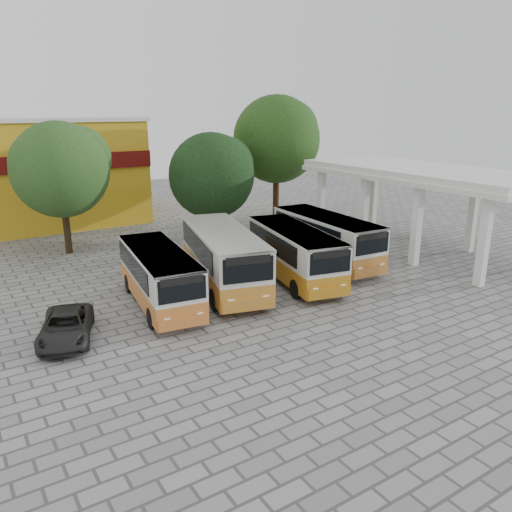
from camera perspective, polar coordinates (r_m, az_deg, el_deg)
ground at (r=24.66m, az=8.85°, el=-5.03°), size 90.00×90.00×0.00m
terminal_shelter at (r=33.60m, az=18.36°, el=8.78°), size 6.80×15.80×5.40m
shophouse_block at (r=43.50m, az=-26.95°, el=8.44°), size 20.40×10.40×8.30m
bus_far_left at (r=23.70m, az=-11.00°, el=-2.04°), size 3.22×7.69×2.68m
bus_centre_left at (r=25.48m, az=-3.76°, el=0.08°), size 4.59×8.98×3.07m
bus_centre_right at (r=26.76m, az=4.41°, el=0.57°), size 3.94×8.23×2.83m
bus_far_right at (r=29.81m, az=8.02°, el=2.21°), size 3.00×8.20×2.90m
tree_left at (r=33.37m, az=-21.38°, el=9.51°), size 6.20×5.90×8.29m
tree_middle at (r=35.30m, az=-5.02°, el=9.46°), size 6.26×5.96×7.44m
tree_right at (r=40.44m, az=2.45°, el=13.50°), size 7.19×6.85×10.02m
parked_car at (r=21.58m, az=-20.89°, el=-7.56°), size 3.15×4.54×1.15m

